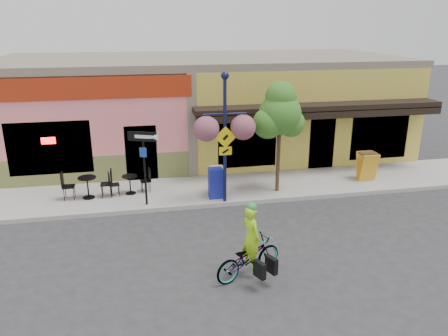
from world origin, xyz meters
name	(u,v)px	position (x,y,z in m)	size (l,w,h in m)	color
ground	(237,212)	(0.00, 0.00, 0.00)	(90.00, 90.00, 0.00)	#2D2D30
sidewalk	(225,188)	(0.00, 2.00, 0.07)	(24.00, 3.00, 0.15)	#9E9B93
curb	(233,203)	(0.00, 0.55, 0.07)	(24.00, 0.12, 0.15)	#A8A59E
building	(202,105)	(0.00, 7.50, 2.25)	(18.20, 8.20, 4.50)	#F3787E
bicycle	(248,258)	(-0.58, -3.79, 0.50)	(0.66, 1.90, 1.00)	maroon
cyclist_rider	(251,246)	(-0.53, -3.79, 0.81)	(0.59, 0.39, 1.62)	#A0E317
lamp_post	(225,139)	(-0.28, 0.65, 2.35)	(1.40, 0.56, 4.40)	#13183D
one_way_sign	(145,169)	(-2.93, 0.88, 1.42)	(0.97, 0.21, 2.54)	black
cafe_set_left	(88,184)	(-4.90, 1.86, 0.65)	(1.68, 0.84, 1.01)	black
cafe_set_right	(130,182)	(-3.46, 1.98, 0.59)	(1.47, 0.73, 0.88)	black
newspaper_box_blue	(216,183)	(-0.53, 1.05, 0.68)	(0.48, 0.43, 1.06)	navy
newspaper_box_grey	(217,180)	(-0.42, 1.44, 0.65)	(0.46, 0.42, 0.99)	#9F9F9F
street_tree	(279,137)	(1.78, 1.23, 2.16)	(1.57, 1.57, 4.02)	#3D7A26
sandwich_board	(369,168)	(5.53, 1.43, 0.71)	(0.67, 0.49, 1.12)	gold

